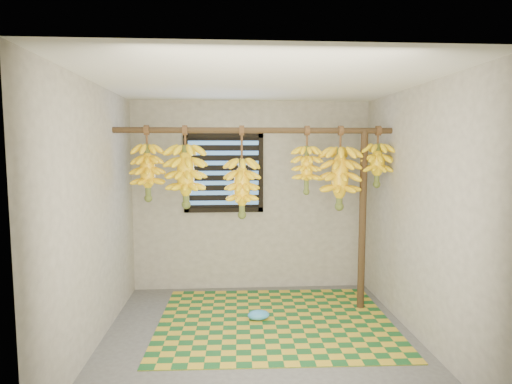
{
  "coord_description": "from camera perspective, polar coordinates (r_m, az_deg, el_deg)",
  "views": [
    {
      "loc": [
        -0.29,
        -3.92,
        1.81
      ],
      "look_at": [
        0.0,
        0.55,
        1.35
      ],
      "focal_mm": 30.0,
      "sensor_mm": 36.0,
      "label": 1
    }
  ],
  "objects": [
    {
      "name": "wall_right",
      "position": [
        4.35,
        20.71,
        -2.57
      ],
      "size": [
        0.01,
        3.0,
        2.4
      ],
      "primitive_type": "cube",
      "color": "gray",
      "rests_on": "floor"
    },
    {
      "name": "wall_back",
      "position": [
        5.47,
        -0.64,
        -0.55
      ],
      "size": [
        3.0,
        0.01,
        2.4
      ],
      "primitive_type": "cube",
      "color": "gray",
      "rests_on": "floor"
    },
    {
      "name": "floor",
      "position": [
        4.33,
        0.49,
        -18.93
      ],
      "size": [
        3.0,
        3.0,
        0.01
      ],
      "primitive_type": "cube",
      "color": "#4C4C4C",
      "rests_on": "ground"
    },
    {
      "name": "ceiling",
      "position": [
        3.98,
        0.53,
        14.48
      ],
      "size": [
        3.0,
        3.0,
        0.01
      ],
      "primitive_type": "cube",
      "color": "silver",
      "rests_on": "wall_back"
    },
    {
      "name": "banana_bunch_c",
      "position": [
        4.64,
        -1.89,
        0.56
      ],
      "size": [
        0.34,
        0.34,
        0.99
      ],
      "color": "brown",
      "rests_on": "hanging_pole"
    },
    {
      "name": "banana_bunch_e",
      "position": [
        4.79,
        11.1,
        1.82
      ],
      "size": [
        0.43,
        0.43,
        0.9
      ],
      "color": "brown",
      "rests_on": "hanging_pole"
    },
    {
      "name": "banana_bunch_d",
      "position": [
        4.7,
        6.76,
        2.96
      ],
      "size": [
        0.32,
        0.32,
        0.74
      ],
      "color": "brown",
      "rests_on": "hanging_pole"
    },
    {
      "name": "banana_bunch_f",
      "position": [
        4.9,
        15.86,
        3.49
      ],
      "size": [
        0.33,
        0.33,
        0.66
      ],
      "color": "brown",
      "rests_on": "hanging_pole"
    },
    {
      "name": "window",
      "position": [
        5.4,
        -4.34,
        2.55
      ],
      "size": [
        1.0,
        0.04,
        1.0
      ],
      "color": "black",
      "rests_on": "wall_back"
    },
    {
      "name": "banana_bunch_b",
      "position": [
        4.65,
        -9.36,
        2.11
      ],
      "size": [
        0.4,
        0.4,
        0.87
      ],
      "color": "brown",
      "rests_on": "hanging_pole"
    },
    {
      "name": "hanging_pole",
      "position": [
        4.63,
        -0.12,
        8.21
      ],
      "size": [
        3.0,
        0.06,
        0.06
      ],
      "primitive_type": "cylinder",
      "rotation": [
        0.0,
        1.57,
        0.0
      ],
      "color": "#442D1A",
      "rests_on": "wall_left"
    },
    {
      "name": "support_post",
      "position": [
        4.92,
        14.0,
        -3.79
      ],
      "size": [
        0.08,
        0.08,
        2.0
      ],
      "primitive_type": "cylinder",
      "color": "#442D1A",
      "rests_on": "floor"
    },
    {
      "name": "wall_left",
      "position": [
        4.15,
        -20.73,
        -2.97
      ],
      "size": [
        0.01,
        3.0,
        2.4
      ],
      "primitive_type": "cube",
      "color": "gray",
      "rests_on": "floor"
    },
    {
      "name": "woven_mat",
      "position": [
        4.69,
        2.53,
        -16.8
      ],
      "size": [
        2.45,
        1.98,
        0.01
      ],
      "primitive_type": "cube",
      "rotation": [
        0.0,
        0.0,
        -0.02
      ],
      "color": "#185222",
      "rests_on": "floor"
    },
    {
      "name": "banana_bunch_a",
      "position": [
        4.71,
        -14.24,
        2.56
      ],
      "size": [
        0.33,
        0.33,
        0.8
      ],
      "color": "brown",
      "rests_on": "hanging_pole"
    },
    {
      "name": "plastic_bag",
      "position": [
        4.69,
        0.34,
        -16.08
      ],
      "size": [
        0.26,
        0.2,
        0.1
      ],
      "primitive_type": "ellipsoid",
      "rotation": [
        0.0,
        0.0,
        0.14
      ],
      "color": "#3A94D8",
      "rests_on": "woven_mat"
    }
  ]
}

